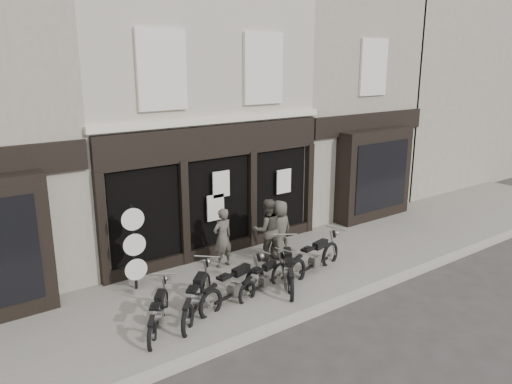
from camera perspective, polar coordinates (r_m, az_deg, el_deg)
ground_plane at (r=12.74m, az=3.13°, el=-11.46°), size 90.00×90.00×0.00m
pavement at (r=13.35m, az=0.64°, el=-9.86°), size 30.00×4.20×0.12m
kerb at (r=11.89m, az=7.08°, el=-13.26°), size 30.00×0.25×0.13m
central_building at (r=16.51m, az=-10.12°, el=9.21°), size 7.30×6.22×8.34m
neighbour_right at (r=20.11m, az=6.59°, el=10.20°), size 5.60×6.73×8.34m
filler_right at (r=26.40m, az=19.73°, el=10.67°), size 11.00×6.00×8.20m
motorcycle_0 at (r=11.13m, az=-11.08°, el=-13.66°), size 1.40×1.74×0.97m
motorcycle_1 at (r=11.53m, az=-6.73°, el=-12.12°), size 1.80×1.81×1.10m
motorcycle_2 at (r=11.96m, az=-2.49°, el=-10.97°), size 2.24×0.91×1.10m
motorcycle_3 at (r=12.51m, az=0.95°, el=-10.07°), size 1.89×0.82×0.93m
motorcycle_4 at (r=12.89m, az=3.71°, el=-9.00°), size 1.56×1.99×1.10m
motorcycle_5 at (r=13.57m, az=6.72°, el=-7.78°), size 2.30×0.87×1.12m
man_left at (r=13.67m, az=-3.85°, el=-5.24°), size 0.64×0.46×1.67m
man_centre at (r=14.09m, az=1.28°, el=-4.31°), size 1.02×0.89×1.79m
man_right at (r=14.28m, az=2.70°, el=-4.28°), size 0.83×0.54×1.69m
advert_sign_post at (r=12.61m, az=-13.72°, el=-6.61°), size 0.56×0.36×2.30m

